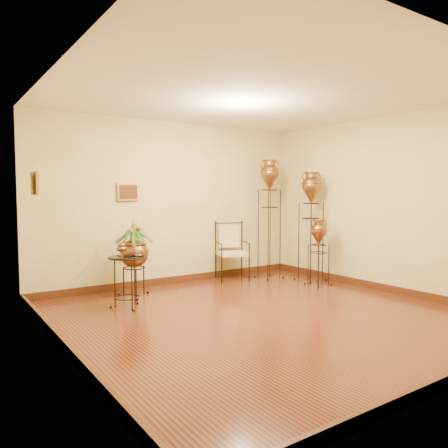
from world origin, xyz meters
TOP-DOWN VIEW (x-y plane):
  - ground at (0.00, 0.00)m, footprint 5.00×5.00m
  - room_shell at (-0.01, 0.01)m, footprint 5.02×5.02m
  - amphora_tall at (1.68, 1.91)m, footprint 0.47×0.47m
  - amphora_mid at (2.15, 1.31)m, footprint 0.55×0.55m
  - amphora_short at (1.97, 0.94)m, footprint 0.42×0.42m
  - planter_urn at (-0.98, 1.92)m, footprint 0.84×0.84m
  - armchair at (1.01, 2.15)m, footprint 0.74×0.71m
  - side_table at (-1.33, 1.35)m, footprint 0.64×0.64m

SIDE VIEW (x-z plane):
  - ground at x=0.00m, z-range 0.00..0.00m
  - side_table at x=-1.33m, z-range -0.08..0.83m
  - armchair at x=1.01m, z-range 0.00..1.04m
  - amphora_short at x=1.97m, z-range 0.00..1.16m
  - planter_urn at x=-0.98m, z-range 0.08..1.36m
  - amphora_mid at x=2.15m, z-range 0.01..2.00m
  - amphora_tall at x=1.68m, z-range 0.02..2.24m
  - room_shell at x=-0.01m, z-range 0.33..3.14m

